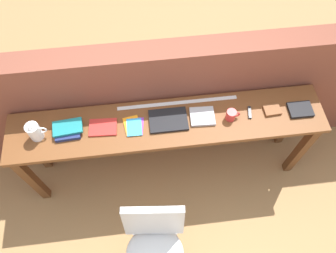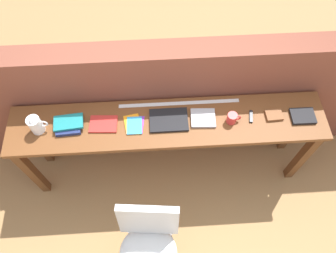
# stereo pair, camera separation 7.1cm
# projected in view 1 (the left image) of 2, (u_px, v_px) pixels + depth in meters

# --- Properties ---
(ground_plane) EXTENTS (40.00, 40.00, 0.00)m
(ground_plane) POSITION_uv_depth(u_px,v_px,m) (171.00, 194.00, 3.17)
(ground_plane) COLOR #9E7547
(brick_wall_back) EXTENTS (6.00, 0.20, 1.33)m
(brick_wall_back) POSITION_uv_depth(u_px,v_px,m) (163.00, 102.00, 2.90)
(brick_wall_back) COLOR brown
(brick_wall_back) RESTS_ON ground
(sideboard) EXTENTS (2.50, 0.44, 0.88)m
(sideboard) POSITION_uv_depth(u_px,v_px,m) (167.00, 131.00, 2.67)
(sideboard) COLOR brown
(sideboard) RESTS_ON ground
(chair_white_moulded) EXTENTS (0.48, 0.49, 0.89)m
(chair_white_moulded) POSITION_uv_depth(u_px,v_px,m) (154.00, 243.00, 2.45)
(chair_white_moulded) COLOR silver
(chair_white_moulded) RESTS_ON ground
(pitcher_white) EXTENTS (0.14, 0.10, 0.18)m
(pitcher_white) POSITION_uv_depth(u_px,v_px,m) (35.00, 131.00, 2.42)
(pitcher_white) COLOR white
(pitcher_white) RESTS_ON sideboard
(book_stack_leftmost) EXTENTS (0.23, 0.18, 0.05)m
(book_stack_leftmost) POSITION_uv_depth(u_px,v_px,m) (68.00, 129.00, 2.49)
(book_stack_leftmost) COLOR navy
(book_stack_leftmost) RESTS_ON sideboard
(magazine_cycling) EXTENTS (0.22, 0.16, 0.02)m
(magazine_cycling) POSITION_uv_depth(u_px,v_px,m) (103.00, 127.00, 2.52)
(magazine_cycling) COLOR red
(magazine_cycling) RESTS_ON sideboard
(pamphlet_pile_colourful) EXTENTS (0.17, 0.19, 0.01)m
(pamphlet_pile_colourful) POSITION_uv_depth(u_px,v_px,m) (134.00, 126.00, 2.53)
(pamphlet_pile_colourful) COLOR purple
(pamphlet_pile_colourful) RESTS_ON sideboard
(book_open_centre) EXTENTS (0.30, 0.21, 0.02)m
(book_open_centre) POSITION_uv_depth(u_px,v_px,m) (168.00, 120.00, 2.55)
(book_open_centre) COLOR black
(book_open_centre) RESTS_ON sideboard
(book_grey_hardcover) EXTENTS (0.20, 0.18, 0.02)m
(book_grey_hardcover) POSITION_uv_depth(u_px,v_px,m) (202.00, 116.00, 2.56)
(book_grey_hardcover) COLOR #9E9EA3
(book_grey_hardcover) RESTS_ON sideboard
(mug) EXTENTS (0.11, 0.08, 0.09)m
(mug) POSITION_uv_depth(u_px,v_px,m) (231.00, 115.00, 2.53)
(mug) COLOR red
(mug) RESTS_ON sideboard
(multitool_folded) EXTENTS (0.04, 0.11, 0.02)m
(multitool_folded) POSITION_uv_depth(u_px,v_px,m) (250.00, 112.00, 2.59)
(multitool_folded) COLOR black
(multitool_folded) RESTS_ON sideboard
(leather_journal_brown) EXTENTS (0.13, 0.11, 0.02)m
(leather_journal_brown) POSITION_uv_depth(u_px,v_px,m) (272.00, 110.00, 2.59)
(leather_journal_brown) COLOR brown
(leather_journal_brown) RESTS_ON sideboard
(book_repair_rightmost) EXTENTS (0.19, 0.15, 0.03)m
(book_repair_rightmost) POSITION_uv_depth(u_px,v_px,m) (300.00, 110.00, 2.59)
(book_repair_rightmost) COLOR black
(book_repair_rightmost) RESTS_ON sideboard
(ruler_metal_back_edge) EXTENTS (0.97, 0.03, 0.00)m
(ruler_metal_back_edge) POSITION_uv_depth(u_px,v_px,m) (177.00, 103.00, 2.64)
(ruler_metal_back_edge) COLOR silver
(ruler_metal_back_edge) RESTS_ON sideboard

